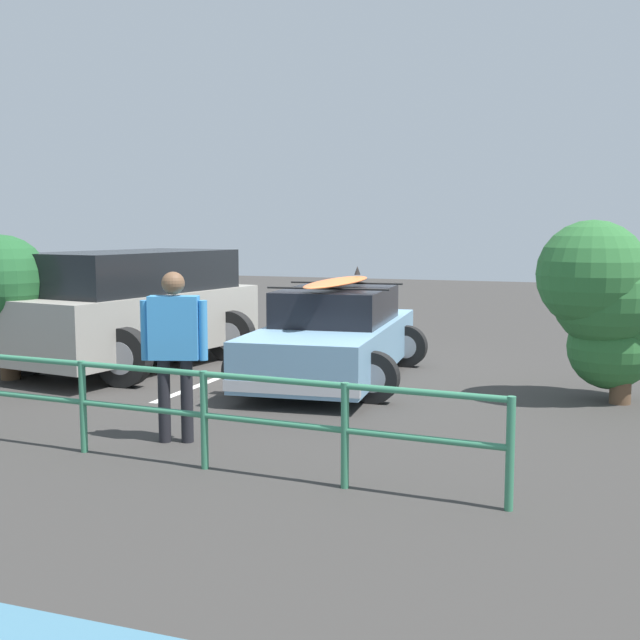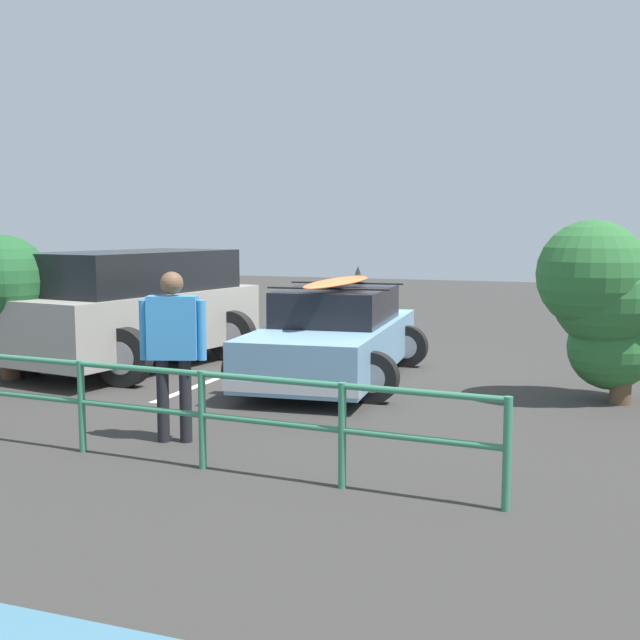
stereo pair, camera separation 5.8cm
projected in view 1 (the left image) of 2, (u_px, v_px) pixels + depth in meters
ground_plane at (327, 373)px, 12.39m from camera, size 44.00×44.00×0.02m
parking_stripe at (232, 373)px, 12.33m from camera, size 0.12×4.56×0.00m
sedan_car at (335, 336)px, 11.73m from camera, size 2.62×4.61×1.62m
suv_car at (135, 307)px, 12.72m from camera, size 3.11×4.62×1.85m
person_bystander at (174, 341)px, 8.24m from camera, size 0.66×0.35×1.78m
railing_fence at (83, 392)px, 7.92m from camera, size 8.43×0.55×0.92m
bush_near_left at (606, 300)px, 10.15m from camera, size 1.70×1.49×2.32m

